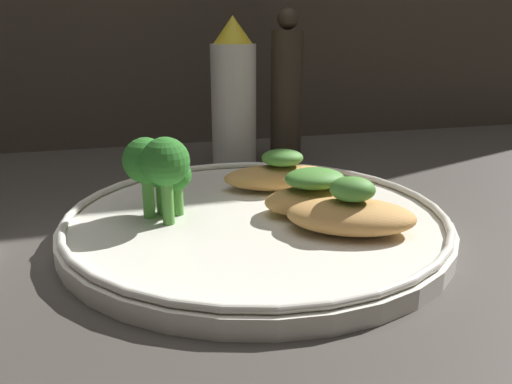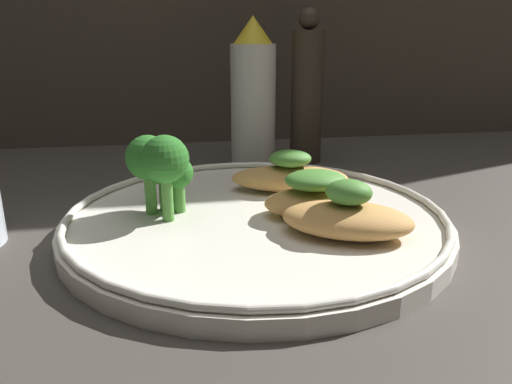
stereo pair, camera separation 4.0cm
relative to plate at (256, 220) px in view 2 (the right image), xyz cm
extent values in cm
cube|color=#3D3833|center=(0.00, 0.00, -1.49)|extent=(180.00, 180.00, 1.00)
cylinder|color=silver|center=(0.00, 0.00, -0.29)|extent=(31.28, 31.28, 1.40)
torus|color=silver|center=(0.00, 0.00, 0.71)|extent=(30.68, 30.68, 0.60)
ellipsoid|color=tan|center=(5.93, -5.18, 1.60)|extent=(11.08, 9.01, 2.39)
ellipsoid|color=#478433|center=(5.93, -5.18, 3.73)|extent=(4.19, 3.83, 1.85)
ellipsoid|color=tan|center=(4.71, -0.82, 1.52)|extent=(8.55, 5.38, 2.22)
ellipsoid|color=#478433|center=(4.71, -0.82, 3.42)|extent=(5.18, 4.25, 1.58)
ellipsoid|color=tan|center=(4.25, 6.06, 1.57)|extent=(11.69, 6.57, 2.32)
ellipsoid|color=#478433|center=(4.25, 6.06, 3.52)|extent=(4.45, 3.83, 1.57)
cylinder|color=#4C8E38|center=(-6.15, 1.91, 1.66)|extent=(1.00, 1.00, 2.50)
sphere|color=#286B23|center=(-6.15, 1.91, 3.80)|extent=(2.53, 2.53, 2.53)
cylinder|color=#4C8E38|center=(-7.27, 2.55, 1.81)|extent=(1.04, 1.04, 2.81)
sphere|color=#286B23|center=(-7.27, 2.55, 4.44)|extent=(3.51, 3.51, 3.51)
cylinder|color=#4C8E38|center=(-8.45, 1.86, 2.15)|extent=(0.94, 0.94, 3.48)
sphere|color=#286B23|center=(-8.45, 1.86, 5.16)|extent=(3.64, 3.64, 3.64)
cylinder|color=#4C8E38|center=(-7.09, -0.26, 2.28)|extent=(0.93, 0.93, 3.74)
sphere|color=#286B23|center=(-7.09, -0.26, 5.45)|extent=(3.72, 3.72, 3.72)
cylinder|color=white|center=(3.34, 21.98, 6.19)|extent=(5.40, 5.40, 14.37)
cone|color=yellow|center=(3.34, 21.98, 14.96)|extent=(4.59, 4.59, 3.16)
cylinder|color=#382D23|center=(10.02, 21.98, 6.97)|extent=(3.87, 3.87, 15.92)
sphere|color=#382D23|center=(10.02, 21.98, 16.18)|extent=(2.51, 2.51, 2.51)
camera|label=1|loc=(-10.28, -36.95, 14.86)|focal=35.00mm
camera|label=2|loc=(-6.35, -37.82, 14.86)|focal=35.00mm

